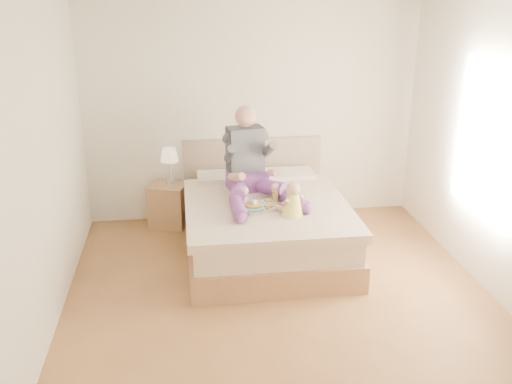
{
  "coord_description": "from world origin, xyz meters",
  "views": [
    {
      "loc": [
        -0.85,
        -4.6,
        2.8
      ],
      "look_at": [
        -0.12,
        0.85,
        0.76
      ],
      "focal_mm": 40.0,
      "sensor_mm": 36.0,
      "label": 1
    }
  ],
  "objects": [
    {
      "name": "bed",
      "position": [
        0.0,
        1.08,
        0.32
      ],
      "size": [
        1.7,
        2.18,
        1.0
      ],
      "color": "#8D6441",
      "rests_on": "ground"
    },
    {
      "name": "baby",
      "position": [
        0.2,
        0.54,
        0.75
      ],
      "size": [
        0.28,
        0.31,
        0.35
      ],
      "rotation": [
        0.0,
        0.0,
        0.52
      ],
      "color": "#EDEB4A",
      "rests_on": "bed"
    },
    {
      "name": "lamp",
      "position": [
        -1.01,
        1.92,
        0.85
      ],
      "size": [
        0.21,
        0.21,
        0.43
      ],
      "color": "silver",
      "rests_on": "nightstand"
    },
    {
      "name": "room",
      "position": [
        0.08,
        0.01,
        1.51
      ],
      "size": [
        4.02,
        4.22,
        2.71
      ],
      "color": "brown",
      "rests_on": "ground"
    },
    {
      "name": "adult",
      "position": [
        -0.12,
        1.23,
        0.89
      ],
      "size": [
        0.83,
        1.23,
        0.97
      ],
      "rotation": [
        0.0,
        0.0,
        0.18
      ],
      "color": "#6A3381",
      "rests_on": "bed"
    },
    {
      "name": "nightstand",
      "position": [
        -1.05,
        1.88,
        0.26
      ],
      "size": [
        0.52,
        0.49,
        0.52
      ],
      "rotation": [
        0.0,
        0.0,
        -0.3
      ],
      "color": "#8D6441",
      "rests_on": "ground"
    },
    {
      "name": "tray",
      "position": [
        -0.07,
        0.81,
        0.64
      ],
      "size": [
        0.55,
        0.48,
        0.13
      ],
      "rotation": [
        0.0,
        0.0,
        0.33
      ],
      "color": "silver",
      "rests_on": "bed"
    }
  ]
}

